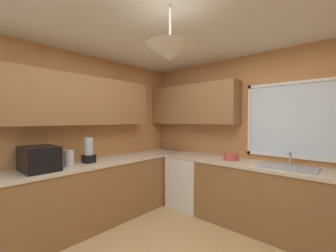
{
  "coord_description": "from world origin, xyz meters",
  "views": [
    {
      "loc": [
        1.24,
        -1.4,
        1.52
      ],
      "look_at": [
        -0.64,
        0.69,
        1.44
      ],
      "focal_mm": 22.54,
      "sensor_mm": 36.0,
      "label": 1
    }
  ],
  "objects_px": {
    "bowl": "(231,157)",
    "sink_assembly": "(287,167)",
    "blender_appliance": "(89,151)",
    "dishwasher": "(189,182)",
    "microwave": "(39,158)",
    "kettle": "(69,158)"
  },
  "relations": [
    {
      "from": "kettle",
      "to": "sink_assembly",
      "type": "xyz_separation_m",
      "value": [
        2.16,
        1.84,
        -0.1
      ]
    },
    {
      "from": "microwave",
      "to": "sink_assembly",
      "type": "height_order",
      "value": "microwave"
    },
    {
      "from": "blender_appliance",
      "to": "sink_assembly",
      "type": "bearing_deg",
      "value": 35.4
    },
    {
      "from": "sink_assembly",
      "to": "kettle",
      "type": "bearing_deg",
      "value": -139.66
    },
    {
      "from": "sink_assembly",
      "to": "microwave",
      "type": "bearing_deg",
      "value": -135.02
    },
    {
      "from": "blender_appliance",
      "to": "dishwasher",
      "type": "bearing_deg",
      "value": 66.46
    },
    {
      "from": "microwave",
      "to": "sink_assembly",
      "type": "distance_m",
      "value": 3.09
    },
    {
      "from": "dishwasher",
      "to": "kettle",
      "type": "relative_size",
      "value": 4.12
    },
    {
      "from": "dishwasher",
      "to": "bowl",
      "type": "height_order",
      "value": "bowl"
    },
    {
      "from": "dishwasher",
      "to": "blender_appliance",
      "type": "distance_m",
      "value": 1.77
    },
    {
      "from": "dishwasher",
      "to": "blender_appliance",
      "type": "relative_size",
      "value": 2.41
    },
    {
      "from": "microwave",
      "to": "blender_appliance",
      "type": "distance_m",
      "value": 0.63
    },
    {
      "from": "microwave",
      "to": "blender_appliance",
      "type": "relative_size",
      "value": 1.33
    },
    {
      "from": "kettle",
      "to": "blender_appliance",
      "type": "bearing_deg",
      "value": 94.01
    },
    {
      "from": "dishwasher",
      "to": "sink_assembly",
      "type": "relative_size",
      "value": 1.29
    },
    {
      "from": "bowl",
      "to": "blender_appliance",
      "type": "height_order",
      "value": "blender_appliance"
    },
    {
      "from": "blender_appliance",
      "to": "microwave",
      "type": "bearing_deg",
      "value": -90.0
    },
    {
      "from": "microwave",
      "to": "blender_appliance",
      "type": "height_order",
      "value": "blender_appliance"
    },
    {
      "from": "dishwasher",
      "to": "blender_appliance",
      "type": "bearing_deg",
      "value": -113.54
    },
    {
      "from": "dishwasher",
      "to": "microwave",
      "type": "bearing_deg",
      "value": -107.1
    },
    {
      "from": "sink_assembly",
      "to": "bowl",
      "type": "relative_size",
      "value": 2.96
    },
    {
      "from": "bowl",
      "to": "sink_assembly",
      "type": "bearing_deg",
      "value": 0.44
    }
  ]
}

